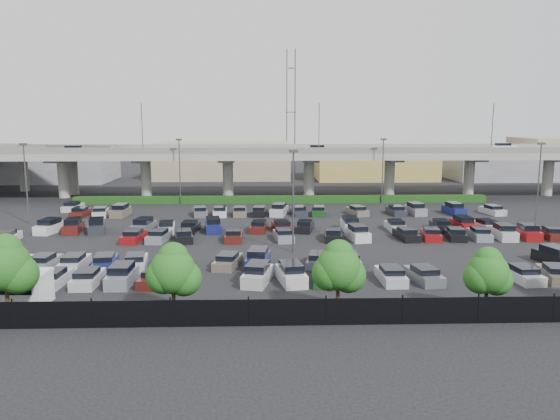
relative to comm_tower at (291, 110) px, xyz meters
name	(u,v)px	position (x,y,z in m)	size (l,w,h in m)	color
ground	(289,235)	(-4.00, -74.00, -15.61)	(280.00, 280.00, 0.00)	black
overpass	(279,156)	(-4.22, -42.01, -8.64)	(150.00, 13.00, 15.80)	gray
on_ramp	(2,154)	(-56.10, -30.95, -8.76)	(50.93, 30.13, 8.80)	gray
hedge	(282,199)	(-4.00, -49.00, -15.06)	(66.00, 1.60, 1.10)	#143A10
fence	(309,312)	(-4.05, -102.00, -14.71)	(70.00, 0.10, 2.00)	black
tree_row	(319,267)	(-3.30, -100.53, -12.09)	(65.07, 3.66, 5.94)	#332316
parked_cars	(276,236)	(-5.61, -77.21, -15.00)	(62.89, 41.59, 1.67)	black
light_poles	(253,180)	(-8.12, -72.00, -9.37)	(66.90, 48.38, 10.30)	#454549
distant_buildings	(330,162)	(8.38, -12.19, -11.87)	(138.00, 24.00, 9.00)	slate
comm_tower	(291,110)	(0.00, 0.00, 0.00)	(2.40, 2.40, 30.00)	#454549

